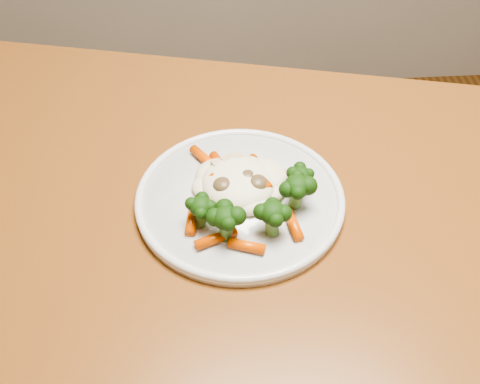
{
  "coord_description": "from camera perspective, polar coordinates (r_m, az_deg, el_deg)",
  "views": [
    {
      "loc": [
        -0.32,
        -0.3,
        1.28
      ],
      "look_at": [
        -0.28,
        0.2,
        0.77
      ],
      "focal_mm": 45.0,
      "sensor_mm": 36.0,
      "label": 1
    }
  ],
  "objects": [
    {
      "name": "dining_table",
      "position": [
        0.76,
        1.65,
        -11.11
      ],
      "size": [
        1.27,
        0.99,
        0.75
      ],
      "rotation": [
        0.0,
        0.0,
        -0.24
      ],
      "color": "brown",
      "rests_on": "ground"
    },
    {
      "name": "plate",
      "position": [
        0.72,
        -0.0,
        -0.81
      ],
      "size": [
        0.25,
        0.25,
        0.01
      ],
      "primitive_type": "cylinder",
      "color": "silver",
      "rests_on": "dining_table"
    },
    {
      "name": "meal",
      "position": [
        0.7,
        0.75,
        0.07
      ],
      "size": [
        0.16,
        0.18,
        0.04
      ],
      "color": "#FCF0C9",
      "rests_on": "plate"
    }
  ]
}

